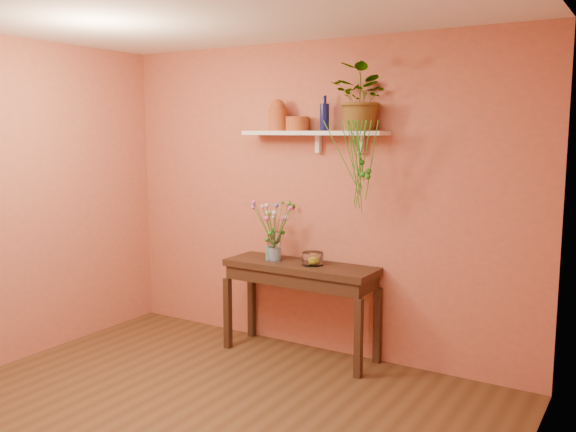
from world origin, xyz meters
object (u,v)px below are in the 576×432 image
object	(u,v)px
terracotta_jug	(278,116)
blue_bottle	(324,117)
bouquet	(274,218)
spider_plant	(363,98)
glass_bowl	(313,259)
glass_vase	(274,249)
sideboard	(300,277)

from	to	relation	value
terracotta_jug	blue_bottle	distance (m)	0.45
bouquet	spider_plant	bearing A→B (deg)	6.89
bouquet	glass_bowl	size ratio (longest dim) A/B	2.63
blue_bottle	glass_vase	size ratio (longest dim) A/B	1.16
glass_vase	terracotta_jug	bearing A→B (deg)	107.78
blue_bottle	spider_plant	distance (m)	0.39
bouquet	glass_bowl	world-z (taller)	bouquet
sideboard	glass_bowl	bearing A→B (deg)	2.20
blue_bottle	spider_plant	bearing A→B (deg)	-5.71
glass_vase	glass_bowl	xyz separation A→B (m)	(0.37, 0.02, -0.06)
glass_vase	bouquet	distance (m)	0.27
terracotta_jug	blue_bottle	bearing A→B (deg)	2.30
sideboard	terracotta_jug	distance (m)	1.41
sideboard	glass_bowl	size ratio (longest dim) A/B	7.49
glass_bowl	sideboard	bearing A→B (deg)	-177.80
sideboard	glass_vase	size ratio (longest dim) A/B	5.40
blue_bottle	glass_bowl	distance (m)	1.20
blue_bottle	bouquet	bearing A→B (deg)	-162.58
glass_bowl	spider_plant	bearing A→B (deg)	11.79
bouquet	glass_bowl	distance (m)	0.50
bouquet	terracotta_jug	bearing A→B (deg)	106.31
sideboard	terracotta_jug	xyz separation A→B (m)	(-0.29, 0.11, 1.37)
sideboard	spider_plant	bearing A→B (deg)	9.66
blue_bottle	bouquet	world-z (taller)	blue_bottle
blue_bottle	glass_bowl	size ratio (longest dim) A/B	1.61
sideboard	spider_plant	size ratio (longest dim) A/B	2.57
blue_bottle	sideboard	bearing A→B (deg)	-141.42
terracotta_jug	blue_bottle	world-z (taller)	blue_bottle
glass_vase	bouquet	xyz separation A→B (m)	(-0.01, 0.01, 0.26)
blue_bottle	glass_bowl	bearing A→B (deg)	-107.72
sideboard	blue_bottle	xyz separation A→B (m)	(0.16, 0.12, 1.36)
bouquet	glass_vase	bearing A→B (deg)	-57.28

